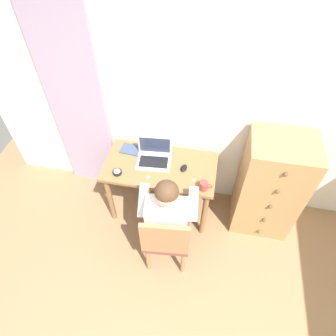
% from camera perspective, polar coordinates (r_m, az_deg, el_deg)
% --- Properties ---
extents(wall_back, '(4.80, 0.05, 2.50)m').
position_cam_1_polar(wall_back, '(2.83, 9.54, 11.34)').
color(wall_back, silver).
rests_on(wall_back, ground_plane).
extents(curtain_panel, '(0.59, 0.03, 2.25)m').
position_cam_1_polar(curtain_panel, '(3.16, -17.23, 11.30)').
color(curtain_panel, '#B29EBC').
rests_on(curtain_panel, ground_plane).
extents(desk, '(1.12, 0.58, 0.74)m').
position_cam_1_polar(desk, '(3.04, -1.50, -1.09)').
color(desk, olive).
rests_on(desk, ground_plane).
extents(dresser, '(0.60, 0.51, 1.20)m').
position_cam_1_polar(dresser, '(3.13, 19.03, -3.36)').
color(dresser, tan).
rests_on(dresser, ground_plane).
extents(chair, '(0.46, 0.44, 0.88)m').
position_cam_1_polar(chair, '(2.76, -0.39, -13.37)').
color(chair, brown).
rests_on(chair, ground_plane).
extents(person_seated, '(0.57, 0.61, 1.20)m').
position_cam_1_polar(person_seated, '(2.70, -0.01, -8.15)').
color(person_seated, '#33384C').
rests_on(person_seated, ground_plane).
extents(laptop, '(0.36, 0.28, 0.24)m').
position_cam_1_polar(laptop, '(2.97, -2.71, 2.36)').
color(laptop, silver).
rests_on(laptop, desk).
extents(computer_mouse, '(0.08, 0.11, 0.03)m').
position_cam_1_polar(computer_mouse, '(2.91, 3.10, -0.01)').
color(computer_mouse, black).
rests_on(computer_mouse, desk).
extents(desk_clock, '(0.09, 0.09, 0.03)m').
position_cam_1_polar(desk_clock, '(2.91, -9.82, -0.81)').
color(desk_clock, black).
rests_on(desk_clock, desk).
extents(notebook_pad, '(0.22, 0.17, 0.01)m').
position_cam_1_polar(notebook_pad, '(3.12, -7.23, 3.60)').
color(notebook_pad, '#3D4C6B').
rests_on(notebook_pad, desk).
extents(coffee_mug, '(0.12, 0.08, 0.09)m').
position_cam_1_polar(coffee_mug, '(2.74, 6.98, -3.42)').
color(coffee_mug, '#9E3D38').
rests_on(coffee_mug, desk).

